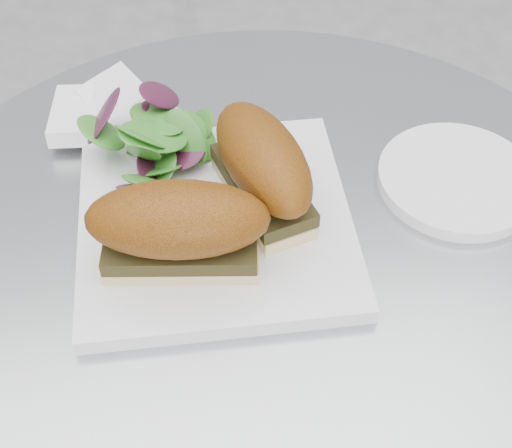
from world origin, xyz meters
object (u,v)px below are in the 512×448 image
(sandwich_left, at_px, (179,227))
(sandwich_right, at_px, (263,166))
(saucer, at_px, (457,179))
(plate, at_px, (215,221))

(sandwich_left, distance_m, sandwich_right, 0.10)
(sandwich_left, bearing_deg, saucer, 22.59)
(sandwich_left, xyz_separation_m, saucer, (0.26, 0.06, -0.05))
(plate, distance_m, sandwich_right, 0.07)
(plate, xyz_separation_m, sandwich_right, (0.04, 0.01, 0.05))
(sandwich_left, bearing_deg, plate, 63.92)
(sandwich_left, height_order, saucer, sandwich_left)
(sandwich_right, bearing_deg, saucer, 77.34)
(sandwich_right, height_order, saucer, sandwich_right)
(plate, xyz_separation_m, saucer, (0.23, 0.02, -0.00))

